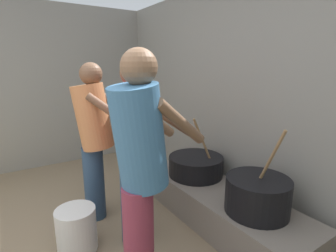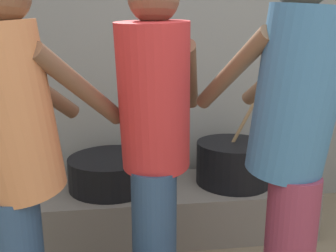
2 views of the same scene
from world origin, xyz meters
name	(u,v)px [view 1 (image 1 of 2)]	position (x,y,z in m)	size (l,w,h in m)	color
block_enclosure_rear	(275,100)	(0.00, 2.39, 1.20)	(5.78, 0.20, 2.40)	gray
hearth_ledge	(219,206)	(-0.15, 1.87, 0.17)	(1.90, 0.60, 0.33)	slate
cooking_pot_main	(196,166)	(-0.58, 1.91, 0.44)	(0.59, 0.59, 0.67)	black
cooking_pot_secondary	(257,195)	(0.28, 1.87, 0.48)	(0.52, 0.52, 0.75)	black
cook_in_red_shirt	(134,143)	(-0.35, 1.08, 0.90)	(0.47, 0.71, 1.57)	navy
cook_in_blue_shirt	(141,164)	(0.16, 0.87, 0.93)	(0.51, 0.73, 1.62)	#8C3347
cook_in_orange_shirt	(94,134)	(-0.88, 0.91, 0.88)	(0.65, 0.71, 1.55)	navy
bucket_white_plastic	(77,230)	(-0.50, 0.59, 0.19)	(0.33, 0.33, 0.37)	silver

